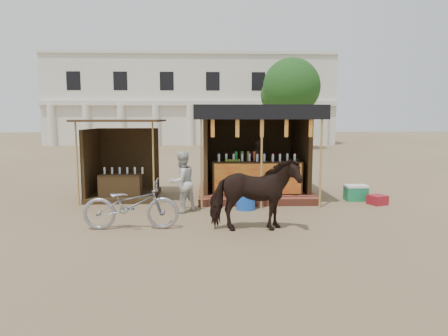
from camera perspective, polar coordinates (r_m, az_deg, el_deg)
name	(u,v)px	position (r m, az deg, el deg)	size (l,w,h in m)	color
ground	(227,224)	(9.30, 0.39, -7.98)	(120.00, 120.00, 0.00)	#846B4C
main_stall	(254,163)	(12.48, 4.30, 0.67)	(3.60, 3.61, 2.78)	brown
secondary_stall	(118,170)	(12.61, -14.85, -0.27)	(2.40, 2.40, 2.38)	#3C2A15
cow	(254,195)	(8.57, 4.36, -3.84)	(0.86, 1.89, 1.59)	black
motorbike	(131,205)	(8.99, -13.14, -5.11)	(0.73, 2.08, 1.09)	gray
bystander	(182,182)	(10.33, -6.05, -2.00)	(0.77, 0.60, 1.58)	silver
blue_barrel	(246,197)	(10.66, 3.11, -4.10)	(0.50, 0.50, 0.70)	blue
red_crate	(377,200)	(12.09, 21.07, -4.26)	(0.44, 0.43, 0.27)	maroon
cooler	(356,193)	(12.44, 18.32, -3.37)	(0.64, 0.44, 0.46)	#1C7F4D
background_building	(192,102)	(38.97, -4.65, 9.44)	(26.00, 7.45, 8.18)	silver
tree	(289,89)	(31.80, 9.21, 11.06)	(4.50, 4.40, 7.00)	#382314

